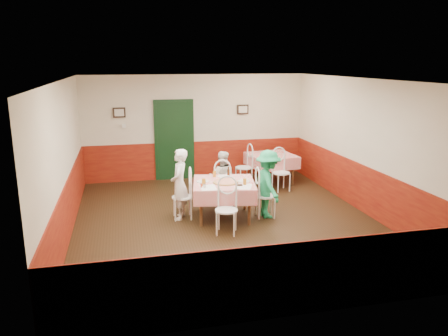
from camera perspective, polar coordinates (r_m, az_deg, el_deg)
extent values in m
plane|color=black|center=(8.90, 0.24, -6.87)|extent=(7.00, 7.00, 0.00)
plane|color=white|center=(8.33, 0.26, 11.46)|extent=(7.00, 7.00, 0.00)
cube|color=beige|center=(11.89, -3.69, 5.36)|extent=(6.00, 0.10, 2.80)
cube|color=beige|center=(5.29, 9.15, -5.65)|extent=(6.00, 0.10, 2.80)
cube|color=beige|center=(8.35, -20.20, 0.90)|extent=(0.10, 7.00, 2.80)
cube|color=beige|center=(9.64, 17.89, 2.73)|extent=(0.10, 7.00, 2.80)
cube|color=maroon|center=(12.04, -3.61, 1.11)|extent=(6.00, 0.03, 1.00)
cube|color=maroon|center=(5.66, 8.74, -14.22)|extent=(6.00, 0.03, 1.00)
cube|color=maroon|center=(8.58, -19.60, -4.96)|extent=(0.03, 7.00, 1.00)
cube|color=maroon|center=(9.84, 17.43, -2.42)|extent=(0.03, 7.00, 1.00)
cube|color=black|center=(11.81, -6.50, 3.53)|extent=(0.96, 0.06, 2.10)
cube|color=black|center=(11.62, -13.53, 7.05)|extent=(0.32, 0.03, 0.26)
cube|color=black|center=(12.06, 2.47, 7.66)|extent=(0.32, 0.03, 0.26)
cube|color=white|center=(11.66, -12.94, 5.37)|extent=(0.10, 0.03, 0.10)
cube|color=red|center=(8.95, 0.00, -4.20)|extent=(1.42, 1.42, 0.77)
cube|color=red|center=(11.57, 6.18, -0.10)|extent=(1.25, 1.25, 0.77)
cylinder|color=#B74723|center=(8.77, 0.20, -1.85)|extent=(0.57, 0.57, 0.03)
cylinder|color=white|center=(8.85, -2.82, -1.77)|extent=(0.29, 0.29, 0.01)
cylinder|color=white|center=(8.88, 2.61, -1.72)|extent=(0.29, 0.29, 0.01)
cylinder|color=white|center=(9.23, -0.16, -1.10)|extent=(0.29, 0.29, 0.01)
cylinder|color=#BF7219|center=(8.56, -2.66, -1.88)|extent=(0.09, 0.09, 0.14)
cylinder|color=#BF7219|center=(8.63, 2.72, -1.80)|extent=(0.08, 0.08, 0.12)
cylinder|color=#BF7219|center=(9.21, -1.26, -0.79)|extent=(0.08, 0.08, 0.12)
cylinder|color=#381C0A|center=(9.18, 0.58, -0.58)|extent=(0.06, 0.06, 0.20)
cylinder|color=silver|center=(8.41, -2.63, -2.34)|extent=(0.04, 0.04, 0.09)
cylinder|color=silver|center=(8.39, -2.49, -2.37)|extent=(0.04, 0.04, 0.09)
cylinder|color=#B23319|center=(8.45, -2.98, -2.27)|extent=(0.04, 0.04, 0.09)
cube|color=white|center=(8.45, -2.08, -2.57)|extent=(0.32, 0.41, 0.00)
cube|color=white|center=(8.52, 2.58, -2.43)|extent=(0.43, 0.48, 0.00)
cube|color=black|center=(8.58, 2.05, -2.24)|extent=(0.12, 0.11, 0.02)
imported|color=gray|center=(8.85, -5.83, -2.13)|extent=(0.49, 0.61, 1.45)
imported|color=gray|center=(9.75, -0.27, -1.28)|extent=(0.69, 0.59, 1.21)
imported|color=gray|center=(8.94, 5.77, -2.10)|extent=(0.55, 0.92, 1.40)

